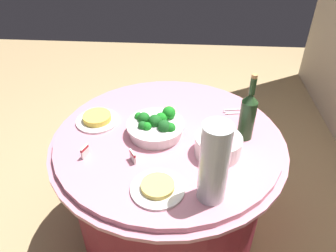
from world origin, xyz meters
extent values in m
plane|color=tan|center=(0.00, 0.00, 0.00)|extent=(6.00, 6.00, 0.00)
cylinder|color=maroon|center=(0.00, 0.00, 0.34)|extent=(1.01, 1.01, 0.69)
cylinder|color=pink|center=(0.00, 0.00, 0.70)|extent=(1.16, 1.16, 0.02)
cylinder|color=pink|center=(0.00, 0.00, 0.72)|extent=(1.10, 1.10, 0.03)
cylinder|color=white|center=(0.00, -0.06, 0.77)|extent=(0.26, 0.26, 0.05)
cylinder|color=white|center=(0.00, -0.06, 0.80)|extent=(0.28, 0.28, 0.01)
sphere|color=#19751E|center=(0.00, -0.06, 0.82)|extent=(0.06, 0.06, 0.06)
sphere|color=#195C1E|center=(0.00, -0.06, 0.81)|extent=(0.07, 0.07, 0.07)
sphere|color=#197F1E|center=(-0.06, 0.00, 0.83)|extent=(0.07, 0.07, 0.07)
sphere|color=#195B1E|center=(0.03, -0.12, 0.81)|extent=(0.04, 0.04, 0.04)
sphere|color=#19831E|center=(0.04, -0.10, 0.81)|extent=(0.04, 0.04, 0.04)
sphere|color=#197C1E|center=(-0.05, -0.15, 0.81)|extent=(0.04, 0.04, 0.04)
sphere|color=#19641E|center=(-0.02, -0.12, 0.81)|extent=(0.06, 0.06, 0.06)
sphere|color=#197E1E|center=(-0.02, -0.12, 0.81)|extent=(0.04, 0.04, 0.04)
sphere|color=#19821E|center=(-0.03, -0.04, 0.81)|extent=(0.06, 0.06, 0.06)
sphere|color=#19551E|center=(0.04, -0.01, 0.81)|extent=(0.06, 0.06, 0.06)
sphere|color=#19721E|center=(0.04, 0.01, 0.81)|extent=(0.05, 0.05, 0.05)
sphere|color=#196B1E|center=(-0.05, -0.03, 0.81)|extent=(0.04, 0.04, 0.04)
cylinder|color=white|center=(0.12, 0.23, 0.74)|extent=(0.21, 0.21, 0.01)
cylinder|color=white|center=(0.12, 0.23, 0.76)|extent=(0.21, 0.21, 0.01)
cylinder|color=white|center=(0.12, 0.23, 0.77)|extent=(0.21, 0.21, 0.01)
cylinder|color=white|center=(0.12, 0.23, 0.78)|extent=(0.21, 0.21, 0.01)
cylinder|color=white|center=(0.12, 0.23, 0.79)|extent=(0.21, 0.21, 0.01)
cylinder|color=white|center=(0.12, 0.23, 0.80)|extent=(0.21, 0.21, 0.01)
cylinder|color=white|center=(0.12, 0.23, 0.80)|extent=(0.21, 0.21, 0.01)
cylinder|color=white|center=(0.12, 0.23, 0.81)|extent=(0.21, 0.21, 0.01)
cylinder|color=white|center=(0.12, 0.23, 0.82)|extent=(0.21, 0.21, 0.01)
cylinder|color=#203E1D|center=(-0.01, 0.37, 0.84)|extent=(0.07, 0.07, 0.20)
cone|color=#203E1D|center=(-0.01, 0.37, 0.96)|extent=(0.07, 0.07, 0.04)
cylinder|color=#203E1D|center=(-0.01, 0.37, 1.02)|extent=(0.03, 0.03, 0.08)
cylinder|color=#B2844C|center=(-0.01, 0.37, 1.07)|extent=(0.03, 0.03, 0.02)
cylinder|color=silver|center=(0.38, 0.19, 0.91)|extent=(0.11, 0.11, 0.34)
sphere|color=#E5B26B|center=(0.40, 0.19, 0.78)|extent=(0.06, 0.06, 0.06)
sphere|color=#E5B26B|center=(0.37, 0.21, 0.78)|extent=(0.06, 0.06, 0.06)
sphere|color=#E5B26B|center=(0.37, 0.18, 0.78)|extent=(0.06, 0.06, 0.06)
sphere|color=#72C64C|center=(0.40, 0.21, 0.83)|extent=(0.06, 0.06, 0.06)
sphere|color=#72C64C|center=(0.36, 0.20, 0.83)|extent=(0.06, 0.06, 0.06)
sphere|color=#72C64C|center=(0.38, 0.17, 0.83)|extent=(0.06, 0.06, 0.06)
sphere|color=red|center=(0.39, 0.21, 0.89)|extent=(0.06, 0.06, 0.06)
sphere|color=red|center=(0.36, 0.19, 0.89)|extent=(0.06, 0.06, 0.06)
sphere|color=red|center=(0.39, 0.18, 0.89)|extent=(0.06, 0.06, 0.06)
sphere|color=#E5B26B|center=(0.38, 0.21, 0.94)|extent=(0.06, 0.06, 0.06)
sphere|color=#E5B26B|center=(0.37, 0.18, 0.94)|extent=(0.06, 0.06, 0.06)
sphere|color=#E5B26B|center=(0.40, 0.19, 0.94)|extent=(0.06, 0.06, 0.06)
sphere|color=#72C64C|center=(0.37, 0.21, 0.99)|extent=(0.06, 0.06, 0.06)
sphere|color=#72C64C|center=(0.38, 0.17, 0.99)|extent=(0.06, 0.06, 0.06)
sphere|color=#72C64C|center=(0.40, 0.20, 0.99)|extent=(0.06, 0.06, 0.06)
cylinder|color=silver|center=(-0.24, 0.37, 0.74)|extent=(0.03, 0.16, 0.01)
cylinder|color=silver|center=(-0.21, 0.37, 0.74)|extent=(0.03, 0.16, 0.01)
sphere|color=silver|center=(-0.21, 0.29, 0.74)|extent=(0.01, 0.01, 0.01)
cylinder|color=white|center=(0.37, -0.01, 0.75)|extent=(0.22, 0.22, 0.01)
cylinder|color=#EACC60|center=(0.37, -0.01, 0.76)|extent=(0.14, 0.14, 0.02)
cylinder|color=white|center=(-0.08, -0.37, 0.75)|extent=(0.22, 0.22, 0.01)
cylinder|color=#F2D14C|center=(-0.08, -0.37, 0.77)|extent=(0.14, 0.14, 0.03)
cube|color=white|center=(0.19, -0.36, 0.77)|extent=(0.05, 0.02, 0.05)
cube|color=maroon|center=(0.19, -0.36, 0.79)|extent=(0.05, 0.03, 0.01)
cube|color=white|center=(0.21, -0.14, 0.77)|extent=(0.05, 0.03, 0.05)
cube|color=maroon|center=(0.21, -0.14, 0.79)|extent=(0.05, 0.03, 0.01)
cube|color=white|center=(-0.07, 0.23, 0.77)|extent=(0.05, 0.01, 0.05)
cube|color=maroon|center=(-0.07, 0.23, 0.79)|extent=(0.05, 0.01, 0.01)
camera|label=1|loc=(1.25, 0.09, 1.70)|focal=34.38mm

